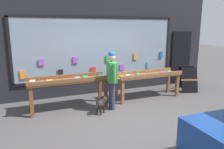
{
  "coord_description": "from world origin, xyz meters",
  "views": [
    {
      "loc": [
        -2.45,
        -4.72,
        2.27
      ],
      "look_at": [
        -0.05,
        0.95,
        0.93
      ],
      "focal_mm": 35.0,
      "sensor_mm": 36.0,
      "label": 1
    }
  ],
  "objects_px": {
    "sandwich_board_sign": "(187,78)",
    "person_browsing": "(112,76)",
    "display_table_left": "(68,83)",
    "display_table_right": "(147,77)",
    "small_dog": "(101,103)"
  },
  "relations": [
    {
      "from": "display_table_right",
      "to": "sandwich_board_sign",
      "type": "distance_m",
      "value": 1.8
    },
    {
      "from": "small_dog",
      "to": "display_table_left",
      "type": "bearing_deg",
      "value": 90.22
    },
    {
      "from": "small_dog",
      "to": "sandwich_board_sign",
      "type": "bearing_deg",
      "value": -33.45
    },
    {
      "from": "display_table_left",
      "to": "sandwich_board_sign",
      "type": "distance_m",
      "value": 4.35
    },
    {
      "from": "person_browsing",
      "to": "small_dog",
      "type": "height_order",
      "value": "person_browsing"
    },
    {
      "from": "display_table_left",
      "to": "person_browsing",
      "type": "relative_size",
      "value": 1.36
    },
    {
      "from": "small_dog",
      "to": "display_table_right",
      "type": "bearing_deg",
      "value": -26.52
    },
    {
      "from": "sandwich_board_sign",
      "to": "person_browsing",
      "type": "bearing_deg",
      "value": -150.15
    },
    {
      "from": "display_table_left",
      "to": "person_browsing",
      "type": "xyz_separation_m",
      "value": [
        1.11,
        -0.48,
        0.21
      ]
    },
    {
      "from": "display_table_right",
      "to": "sandwich_board_sign",
      "type": "relative_size",
      "value": 2.5
    },
    {
      "from": "display_table_left",
      "to": "sandwich_board_sign",
      "type": "xyz_separation_m",
      "value": [
        4.33,
        0.17,
        -0.3
      ]
    },
    {
      "from": "sandwich_board_sign",
      "to": "display_table_left",
      "type": "bearing_deg",
      "value": -159.31
    },
    {
      "from": "display_table_right",
      "to": "sandwich_board_sign",
      "type": "bearing_deg",
      "value": 5.48
    },
    {
      "from": "display_table_right",
      "to": "person_browsing",
      "type": "distance_m",
      "value": 1.55
    },
    {
      "from": "display_table_left",
      "to": "sandwich_board_sign",
      "type": "relative_size",
      "value": 2.5
    }
  ]
}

